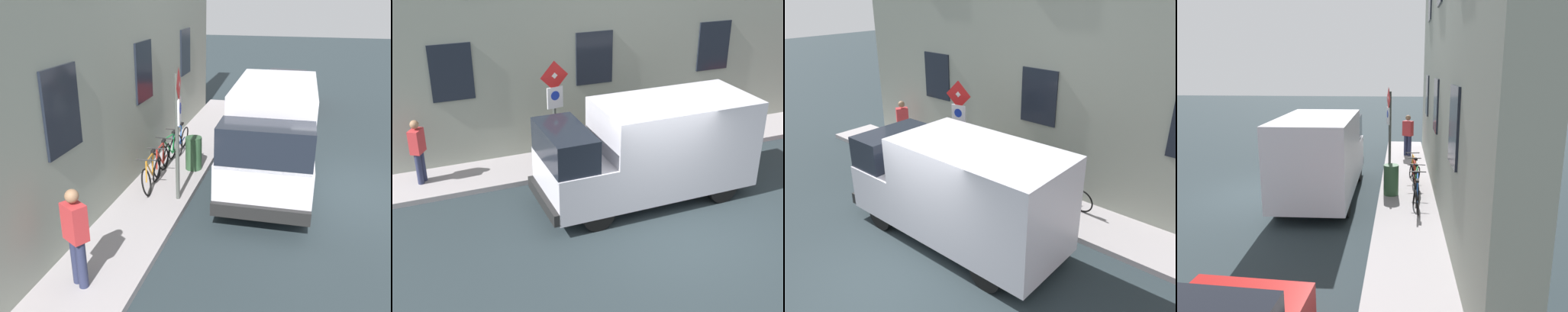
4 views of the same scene
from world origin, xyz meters
The scene contains 10 objects.
ground_plane centered at (0.00, 0.00, 0.00)m, with size 80.00×80.00×0.00m, color #252F34.
sidewalk_slab centered at (4.25, 0.00, 0.07)m, with size 1.63×16.45×0.14m, color #9D9698.
sign_post_stacked centered at (3.65, 1.65, 2.12)m, with size 0.19×0.56×2.94m.
delivery_van centered at (1.74, -0.14, 1.33)m, with size 2.06×5.35×2.50m.
bicycle_blue centered at (4.51, -1.28, 0.51)m, with size 0.46×1.71×0.89m.
bicycle_green centered at (4.51, -0.47, 0.51)m, with size 0.46×1.71×0.89m.
bicycle_red centered at (4.51, 0.34, 0.51)m, with size 0.46×1.71×0.89m.
bicycle_orange centered at (4.51, 1.15, 0.51)m, with size 0.47×1.72×0.89m.
pedestrian centered at (4.35, 5.09, 1.07)m, with size 0.48×0.43×1.72m.
litter_bin centered at (3.79, -0.20, 0.59)m, with size 0.44×0.44×0.90m, color #2D5133.
Camera 2 is at (-8.27, 5.43, 6.56)m, focal length 47.53 mm.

